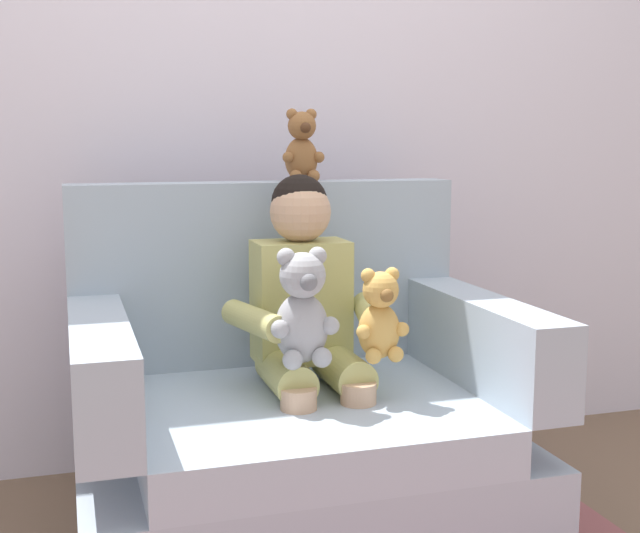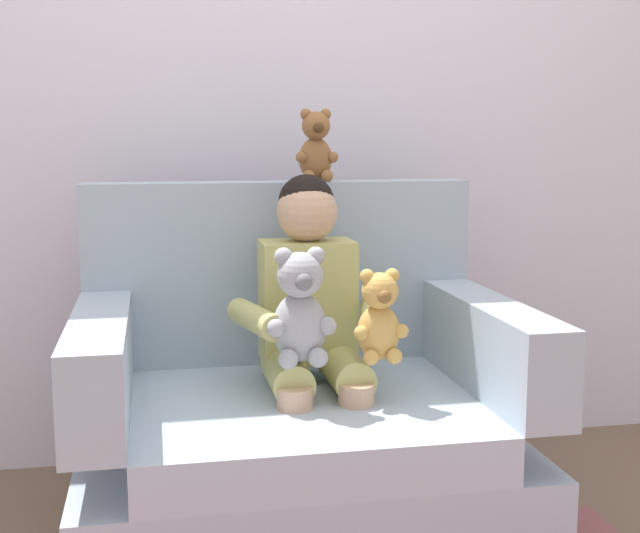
{
  "view_description": "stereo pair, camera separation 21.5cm",
  "coord_description": "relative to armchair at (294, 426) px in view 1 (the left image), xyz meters",
  "views": [
    {
      "loc": [
        -0.58,
        -2.08,
        1.09
      ],
      "look_at": [
        0.04,
        -0.05,
        0.76
      ],
      "focal_mm": 46.92,
      "sensor_mm": 36.0,
      "label": 1
    },
    {
      "loc": [
        -0.37,
        -2.13,
        1.09
      ],
      "look_at": [
        0.04,
        -0.05,
        0.76
      ],
      "focal_mm": 46.92,
      "sensor_mm": 36.0,
      "label": 2
    }
  ],
  "objects": [
    {
      "name": "seated_child",
      "position": [
        0.04,
        0.02,
        0.32
      ],
      "size": [
        0.45,
        0.39,
        0.82
      ],
      "rotation": [
        0.0,
        0.0,
        -0.14
      ],
      "color": "tan",
      "rests_on": "armchair"
    },
    {
      "name": "plush_grey",
      "position": [
        -0.02,
        -0.14,
        0.35
      ],
      "size": [
        0.18,
        0.14,
        0.3
      ],
      "rotation": [
        0.0,
        0.0,
        0.34
      ],
      "color": "#9E9EA3",
      "rests_on": "armchair"
    },
    {
      "name": "back_wall",
      "position": [
        0.0,
        0.67,
        0.99
      ],
      "size": [
        6.0,
        0.1,
        2.6
      ],
      "primitive_type": "cube",
      "color": "silver",
      "rests_on": "ground"
    },
    {
      "name": "plush_honey",
      "position": [
        0.19,
        -0.16,
        0.33
      ],
      "size": [
        0.14,
        0.12,
        0.24
      ],
      "rotation": [
        0.0,
        0.0,
        -0.25
      ],
      "color": "gold",
      "rests_on": "armchair"
    },
    {
      "name": "armchair",
      "position": [
        0.0,
        0.0,
        0.0
      ],
      "size": [
        1.17,
        0.88,
        0.96
      ],
      "color": "#9EADBC",
      "rests_on": "ground"
    },
    {
      "name": "plush_brown_on_backrest",
      "position": [
        0.11,
        0.32,
        0.75
      ],
      "size": [
        0.13,
        0.11,
        0.22
      ],
      "rotation": [
        0.0,
        0.0,
        0.01
      ],
      "color": "brown",
      "rests_on": "armchair"
    }
  ]
}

